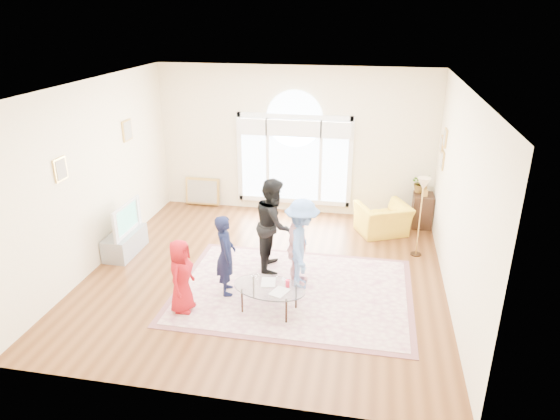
% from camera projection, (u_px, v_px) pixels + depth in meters
% --- Properties ---
extents(ground, '(6.00, 6.00, 0.00)m').
position_uv_depth(ground, '(266.00, 274.00, 8.63)').
color(ground, '#532D14').
rests_on(ground, ground).
extents(room_shell, '(6.00, 6.00, 6.00)m').
position_uv_depth(room_shell, '(294.00, 145.00, 10.62)').
color(room_shell, '#F4E8BF').
rests_on(room_shell, ground).
extents(area_rug, '(3.60, 2.60, 0.02)m').
position_uv_depth(area_rug, '(293.00, 291.00, 8.11)').
color(area_rug, beige).
rests_on(area_rug, ground).
extents(rug_border, '(3.80, 2.80, 0.01)m').
position_uv_depth(rug_border, '(293.00, 291.00, 8.11)').
color(rug_border, '#814D4F').
rests_on(rug_border, ground).
extents(tv_console, '(0.45, 1.00, 0.42)m').
position_uv_depth(tv_console, '(125.00, 243.00, 9.31)').
color(tv_console, gray).
rests_on(tv_console, ground).
extents(television, '(0.17, 1.00, 0.57)m').
position_uv_depth(television, '(122.00, 218.00, 9.12)').
color(television, black).
rests_on(television, tv_console).
extents(coffee_table, '(1.24, 0.92, 0.54)m').
position_uv_depth(coffee_table, '(269.00, 288.00, 7.44)').
color(coffee_table, silver).
rests_on(coffee_table, ground).
extents(armchair, '(1.24, 1.18, 0.63)m').
position_uv_depth(armchair, '(383.00, 219.00, 10.07)').
color(armchair, yellow).
rests_on(armchair, ground).
extents(side_cabinet, '(0.40, 0.50, 0.70)m').
position_uv_depth(side_cabinet, '(422.00, 210.00, 10.42)').
color(side_cabinet, black).
rests_on(side_cabinet, ground).
extents(floor_lamp, '(0.28, 0.28, 1.51)m').
position_uv_depth(floor_lamp, '(423.00, 190.00, 8.83)').
color(floor_lamp, black).
rests_on(floor_lamp, ground).
extents(plant_pedestal, '(0.20, 0.20, 0.70)m').
position_uv_depth(plant_pedestal, '(418.00, 208.00, 10.56)').
color(plant_pedestal, white).
rests_on(plant_pedestal, ground).
extents(potted_plant, '(0.43, 0.39, 0.41)m').
position_uv_depth(potted_plant, '(421.00, 183.00, 10.35)').
color(potted_plant, '#33722D').
rests_on(potted_plant, plant_pedestal).
extents(leaning_picture, '(0.80, 0.14, 0.62)m').
position_uv_depth(leaning_picture, '(203.00, 205.00, 11.64)').
color(leaning_picture, tan).
rests_on(leaning_picture, ground).
extents(child_red, '(0.38, 0.57, 1.15)m').
position_uv_depth(child_red, '(181.00, 276.00, 7.39)').
color(child_red, '#A21018').
rests_on(child_red, area_rug).
extents(child_navy, '(0.46, 0.56, 1.33)m').
position_uv_depth(child_navy, '(226.00, 255.00, 7.82)').
color(child_navy, black).
rests_on(child_navy, area_rug).
extents(child_black, '(0.71, 0.86, 1.63)m').
position_uv_depth(child_black, '(274.00, 224.00, 8.55)').
color(child_black, black).
rests_on(child_black, area_rug).
extents(child_pink, '(0.41, 0.82, 1.35)m').
position_uv_depth(child_pink, '(297.00, 247.00, 8.05)').
color(child_pink, '#EAA2AE').
rests_on(child_pink, area_rug).
extents(child_blue, '(0.68, 1.04, 1.51)m').
position_uv_depth(child_blue, '(302.00, 244.00, 7.98)').
color(child_blue, '#5A81C5').
rests_on(child_blue, area_rug).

